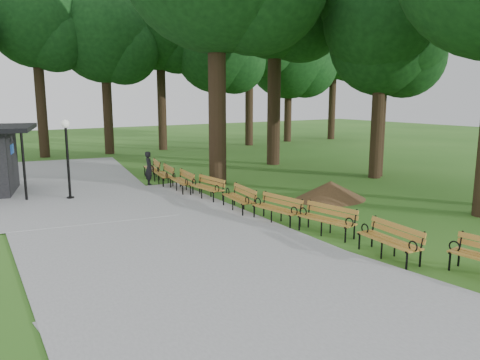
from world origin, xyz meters
TOP-DOWN VIEW (x-y plane):
  - ground at (0.00, 0.00)m, footprint 100.00×100.00m
  - path at (-4.00, 3.00)m, footprint 12.00×38.00m
  - person at (-0.98, 11.16)m, footprint 0.45×0.61m
  - lamp_post at (-4.71, 10.12)m, footprint 0.32×0.32m
  - dirt_mound at (3.89, 4.54)m, footprint 2.49×2.49m
  - bench_2 at (0.41, -1.12)m, footprint 0.85×1.96m
  - bench_3 at (0.46, 1.18)m, footprint 0.97×1.98m
  - bench_4 at (0.04, 3.02)m, footprint 0.88×1.97m
  - bench_5 at (-0.14, 4.98)m, footprint 0.89×1.97m
  - bench_6 at (-0.17, 7.28)m, footprint 0.79×1.95m
  - bench_7 at (-0.37, 9.11)m, footprint 0.88×1.97m
  - bench_8 at (-0.34, 11.05)m, footprint 0.95×1.98m
  - bench_9 at (-0.12, 12.99)m, footprint 1.05×2.00m
  - lawn_tree_1 at (9.15, 6.90)m, footprint 5.52×5.52m
  - lawn_tree_5 at (9.68, 7.19)m, footprint 5.25×5.25m
  - tree_backdrop at (6.64, 22.86)m, footprint 37.85×9.70m

SIDE VIEW (x-z plane):
  - ground at x=0.00m, z-range 0.00..0.00m
  - path at x=-4.00m, z-range 0.00..0.06m
  - dirt_mound at x=3.89m, z-range 0.00..0.73m
  - bench_2 at x=0.41m, z-range 0.00..0.88m
  - bench_3 at x=0.46m, z-range 0.00..0.88m
  - bench_4 at x=0.04m, z-range 0.00..0.88m
  - bench_5 at x=-0.14m, z-range 0.00..0.88m
  - bench_6 at x=-0.17m, z-range 0.00..0.88m
  - bench_7 at x=-0.37m, z-range 0.00..0.88m
  - bench_8 at x=-0.34m, z-range 0.00..0.88m
  - bench_9 at x=-0.12m, z-range 0.00..0.88m
  - person at x=-0.98m, z-range 0.00..1.55m
  - lamp_post at x=-4.71m, z-range 0.69..3.81m
  - lawn_tree_5 at x=9.68m, z-range 1.95..11.20m
  - lawn_tree_1 at x=9.15m, z-range 2.33..12.63m
  - tree_backdrop at x=6.64m, z-range 0.00..16.47m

